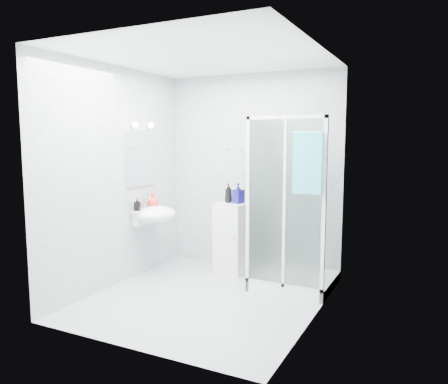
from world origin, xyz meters
The scene contains 12 objects.
room centered at (0.00, 0.00, 1.30)m, with size 2.40×2.60×2.60m.
shower_enclosure centered at (0.67, 0.77, 0.45)m, with size 0.90×0.95×2.00m.
wall_basin centered at (-0.99, 0.45, 0.80)m, with size 0.46×0.56×0.35m.
mirror centered at (-1.19, 0.45, 1.50)m, with size 0.02×0.60×0.70m, color white.
vanity_lights centered at (-1.14, 0.45, 1.92)m, with size 0.10×0.40×0.08m.
wall_hooks centered at (-0.25, 1.26, 1.62)m, with size 0.23×0.06×0.03m.
storage_cabinet centered at (-0.15, 1.01, 0.46)m, with size 0.41×0.42×0.92m.
hand_towel centered at (1.01, 0.37, 1.52)m, with size 0.30×0.04×0.65m.
shampoo_bottle_a centered at (-0.22, 1.02, 1.05)m, with size 0.10×0.10×0.25m, color black.
shampoo_bottle_b centered at (-0.08, 1.03, 1.05)m, with size 0.12×0.12×0.26m, color #100E54.
soap_dispenser_orange centered at (-1.09, 0.56, 0.96)m, with size 0.15×0.15×0.19m, color #FB291D.
soap_dispenser_black centered at (-1.11, 0.26, 0.94)m, with size 0.07×0.07×0.16m, color black.
Camera 1 is at (2.24, -4.07, 1.76)m, focal length 35.00 mm.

